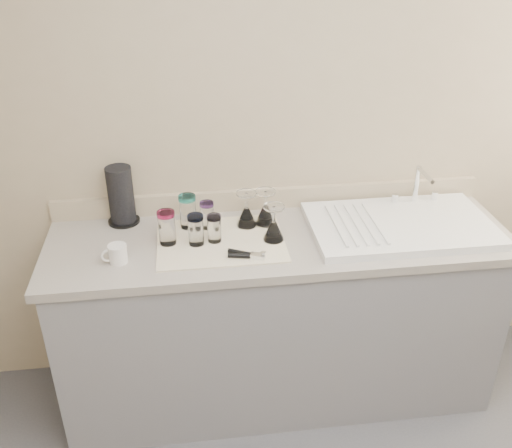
{
  "coord_description": "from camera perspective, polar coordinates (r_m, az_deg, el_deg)",
  "views": [
    {
      "loc": [
        -0.4,
        -0.95,
        2.17
      ],
      "look_at": [
        -0.12,
        1.15,
        1.0
      ],
      "focal_mm": 40.0,
      "sensor_mm": 36.0,
      "label": 1
    }
  ],
  "objects": [
    {
      "name": "dish_towel",
      "position": [
        2.49,
        -3.55,
        -1.7
      ],
      "size": [
        0.55,
        0.42,
        0.01
      ],
      "primitive_type": "cube",
      "color": "white",
      "rests_on": "counter_unit"
    },
    {
      "name": "tumbler_magenta",
      "position": [
        2.45,
        -8.91,
        -0.34
      ],
      "size": [
        0.08,
        0.08,
        0.15
      ],
      "color": "white",
      "rests_on": "dish_towel"
    },
    {
      "name": "paper_towel_roll",
      "position": [
        2.65,
        -13.34,
        2.73
      ],
      "size": [
        0.14,
        0.14,
        0.27
      ],
      "color": "black",
      "rests_on": "counter_unit"
    },
    {
      "name": "room_envelope",
      "position": [
        1.2,
        12.92,
        -2.79
      ],
      "size": [
        3.54,
        3.5,
        2.52
      ],
      "color": "#49494E",
      "rests_on": "ground"
    },
    {
      "name": "goblet_front_right",
      "position": [
        2.46,
        1.78,
        -0.43
      ],
      "size": [
        0.09,
        0.09,
        0.16
      ],
      "color": "white",
      "rests_on": "dish_towel"
    },
    {
      "name": "goblet_back_right",
      "position": [
        2.59,
        0.93,
        1.16
      ],
      "size": [
        0.09,
        0.09,
        0.16
      ],
      "color": "white",
      "rests_on": "dish_towel"
    },
    {
      "name": "goblet_back_left",
      "position": [
        2.58,
        -0.95,
        0.98
      ],
      "size": [
        0.09,
        0.09,
        0.16
      ],
      "color": "white",
      "rests_on": "dish_towel"
    },
    {
      "name": "tumbler_blue",
      "position": [
        2.44,
        -6.04,
        -0.55
      ],
      "size": [
        0.07,
        0.07,
        0.14
      ],
      "color": "white",
      "rests_on": "dish_towel"
    },
    {
      "name": "can_opener",
      "position": [
        2.36,
        -0.93,
        -3.11
      ],
      "size": [
        0.16,
        0.1,
        0.02
      ],
      "color": "silver",
      "rests_on": "dish_towel"
    },
    {
      "name": "sink_unit",
      "position": [
        2.66,
        14.27,
        -0.05
      ],
      "size": [
        0.82,
        0.5,
        0.22
      ],
      "color": "white",
      "rests_on": "counter_unit"
    },
    {
      "name": "tumbler_lavender",
      "position": [
        2.45,
        -4.19,
        -0.42
      ],
      "size": [
        0.06,
        0.06,
        0.12
      ],
      "color": "white",
      "rests_on": "dish_towel"
    },
    {
      "name": "tumbler_cyan",
      "position": [
        2.57,
        -6.84,
        1.28
      ],
      "size": [
        0.08,
        0.08,
        0.15
      ],
      "color": "white",
      "rests_on": "dish_towel"
    },
    {
      "name": "tumbler_purple",
      "position": [
        2.56,
        -4.91,
        0.92
      ],
      "size": [
        0.06,
        0.06,
        0.13
      ],
      "color": "white",
      "rests_on": "dish_towel"
    },
    {
      "name": "counter_unit",
      "position": [
        2.78,
        2.29,
        -9.29
      ],
      "size": [
        2.06,
        0.62,
        0.9
      ],
      "color": "slate",
      "rests_on": "ground"
    },
    {
      "name": "white_mug",
      "position": [
        2.4,
        -13.72,
        -2.92
      ],
      "size": [
        0.11,
        0.09,
        0.08
      ],
      "color": "silver",
      "rests_on": "counter_unit"
    }
  ]
}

